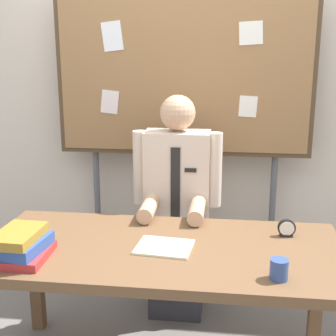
{
  "coord_description": "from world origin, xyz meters",
  "views": [
    {
      "loc": [
        0.29,
        -2.14,
        1.72
      ],
      "look_at": [
        0.0,
        0.2,
        1.1
      ],
      "focal_mm": 50.42,
      "sensor_mm": 36.0,
      "label": 1
    }
  ],
  "objects_px": {
    "desk": "(163,262)",
    "bulletin_board": "(183,78)",
    "person": "(177,216)",
    "book_stack": "(22,245)",
    "open_notebook": "(164,247)",
    "coffee_mug": "(279,269)",
    "desk_clock": "(287,229)"
  },
  "relations": [
    {
      "from": "desk",
      "to": "desk_clock",
      "type": "distance_m",
      "value": 0.67
    },
    {
      "from": "bulletin_board",
      "to": "coffee_mug",
      "type": "bearing_deg",
      "value": -67.67
    },
    {
      "from": "open_notebook",
      "to": "desk_clock",
      "type": "bearing_deg",
      "value": 20.44
    },
    {
      "from": "desk",
      "to": "coffee_mug",
      "type": "relative_size",
      "value": 19.55
    },
    {
      "from": "book_stack",
      "to": "person",
      "type": "bearing_deg",
      "value": 54.41
    },
    {
      "from": "desk",
      "to": "bulletin_board",
      "type": "relative_size",
      "value": 0.86
    },
    {
      "from": "desk",
      "to": "open_notebook",
      "type": "height_order",
      "value": "open_notebook"
    },
    {
      "from": "desk_clock",
      "to": "book_stack",
      "type": "bearing_deg",
      "value": -161.15
    },
    {
      "from": "person",
      "to": "desk_clock",
      "type": "xyz_separation_m",
      "value": [
        0.62,
        -0.45,
        0.12
      ]
    },
    {
      "from": "desk",
      "to": "book_stack",
      "type": "relative_size",
      "value": 5.99
    },
    {
      "from": "desk",
      "to": "person",
      "type": "height_order",
      "value": "person"
    },
    {
      "from": "desk_clock",
      "to": "person",
      "type": "bearing_deg",
      "value": 143.96
    },
    {
      "from": "desk",
      "to": "coffee_mug",
      "type": "xyz_separation_m",
      "value": [
        0.53,
        -0.27,
        0.13
      ]
    },
    {
      "from": "bulletin_board",
      "to": "desk_clock",
      "type": "xyz_separation_m",
      "value": [
        0.62,
        -0.82,
        -0.71
      ]
    },
    {
      "from": "bulletin_board",
      "to": "person",
      "type": "bearing_deg",
      "value": -89.98
    },
    {
      "from": "open_notebook",
      "to": "desk_clock",
      "type": "height_order",
      "value": "desk_clock"
    },
    {
      "from": "open_notebook",
      "to": "coffee_mug",
      "type": "bearing_deg",
      "value": -25.76
    },
    {
      "from": "desk",
      "to": "coffee_mug",
      "type": "height_order",
      "value": "coffee_mug"
    },
    {
      "from": "person",
      "to": "bulletin_board",
      "type": "relative_size",
      "value": 0.69
    },
    {
      "from": "desk",
      "to": "bulletin_board",
      "type": "height_order",
      "value": "bulletin_board"
    },
    {
      "from": "person",
      "to": "open_notebook",
      "type": "bearing_deg",
      "value": -89.21
    },
    {
      "from": "person",
      "to": "desk_clock",
      "type": "bearing_deg",
      "value": -36.04
    },
    {
      "from": "person",
      "to": "desk_clock",
      "type": "distance_m",
      "value": 0.78
    },
    {
      "from": "bulletin_board",
      "to": "coffee_mug",
      "type": "xyz_separation_m",
      "value": [
        0.53,
        -1.3,
        -0.71
      ]
    },
    {
      "from": "bulletin_board",
      "to": "open_notebook",
      "type": "height_order",
      "value": "bulletin_board"
    },
    {
      "from": "person",
      "to": "book_stack",
      "type": "bearing_deg",
      "value": -125.59
    },
    {
      "from": "desk_clock",
      "to": "coffee_mug",
      "type": "xyz_separation_m",
      "value": [
        -0.09,
        -0.48,
        0.0
      ]
    },
    {
      "from": "bulletin_board",
      "to": "coffee_mug",
      "type": "height_order",
      "value": "bulletin_board"
    },
    {
      "from": "desk_clock",
      "to": "coffee_mug",
      "type": "height_order",
      "value": "desk_clock"
    },
    {
      "from": "book_stack",
      "to": "coffee_mug",
      "type": "relative_size",
      "value": 3.27
    },
    {
      "from": "person",
      "to": "book_stack",
      "type": "relative_size",
      "value": 4.8
    },
    {
      "from": "bulletin_board",
      "to": "book_stack",
      "type": "distance_m",
      "value": 1.56
    }
  ]
}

